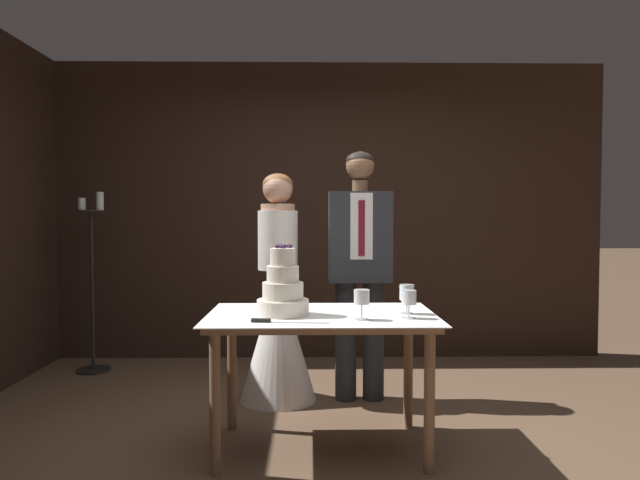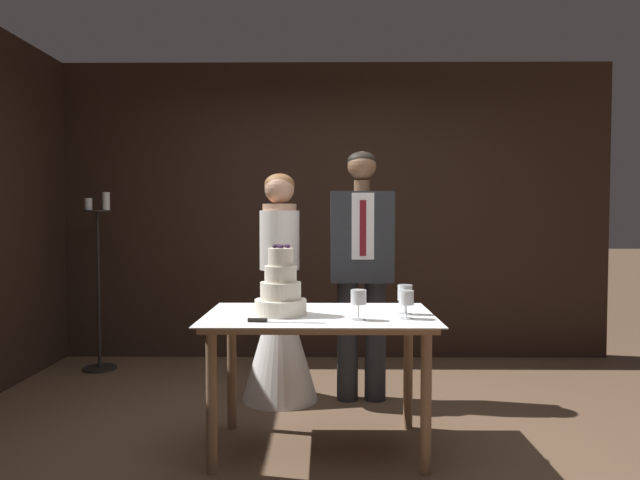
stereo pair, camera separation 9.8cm
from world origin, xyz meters
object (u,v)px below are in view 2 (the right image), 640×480
(tiered_cake, at_px, (281,291))
(groom, at_px, (362,261))
(bride, at_px, (280,317))
(candle_stand, at_px, (99,290))
(wine_glass_near, at_px, (406,299))
(wine_glass_far, at_px, (359,299))
(cake_table, at_px, (319,331))
(wine_glass_middle, at_px, (405,294))
(cake_knife, at_px, (271,321))

(tiered_cake, distance_m, groom, 1.03)
(bride, height_order, groom, groom)
(candle_stand, bearing_deg, bride, -26.00)
(wine_glass_near, bearing_deg, groom, 99.67)
(candle_stand, bearing_deg, wine_glass_far, -41.13)
(cake_table, distance_m, wine_glass_middle, 0.52)
(wine_glass_middle, bearing_deg, wine_glass_near, -95.35)
(tiered_cake, xyz_separation_m, wine_glass_near, (0.67, -0.12, -0.03))
(cake_table, height_order, tiered_cake, tiered_cake)
(groom, bearing_deg, wine_glass_near, -80.33)
(cake_knife, height_order, wine_glass_near, wine_glass_near)
(groom, bearing_deg, tiered_cake, -119.34)
(wine_glass_far, bearing_deg, tiered_cake, 159.60)
(tiered_cake, bearing_deg, candle_stand, 135.03)
(tiered_cake, height_order, wine_glass_far, tiered_cake)
(cake_table, distance_m, wine_glass_far, 0.35)
(bride, bearing_deg, wine_glass_near, -53.39)
(tiered_cake, height_order, wine_glass_near, tiered_cake)
(wine_glass_middle, bearing_deg, wine_glass_far, -146.05)
(cake_table, distance_m, bride, 0.91)
(cake_knife, xyz_separation_m, wine_glass_middle, (0.72, 0.25, 0.10))
(cake_knife, xyz_separation_m, wine_glass_far, (0.45, 0.07, 0.10))
(cake_table, bearing_deg, bride, 108.55)
(tiered_cake, xyz_separation_m, candle_stand, (-1.67, 1.67, -0.21))
(bride, relative_size, candle_stand, 1.07)
(cake_knife, bearing_deg, tiered_cake, 87.52)
(groom, bearing_deg, wine_glass_far, -94.48)
(wine_glass_near, distance_m, bride, 1.29)
(cake_knife, bearing_deg, bride, 97.78)
(groom, bearing_deg, cake_knife, -115.47)
(wine_glass_near, xyz_separation_m, bride, (-0.75, 1.01, -0.28))
(wine_glass_near, relative_size, wine_glass_middle, 0.92)
(tiered_cake, xyz_separation_m, bride, (-0.08, 0.89, -0.30))
(cake_knife, distance_m, candle_stand, 2.51)
(tiered_cake, distance_m, wine_glass_near, 0.68)
(wine_glass_far, distance_m, bride, 1.19)
(cake_knife, bearing_deg, cake_table, 52.08)
(wine_glass_near, bearing_deg, tiered_cake, 170.10)
(wine_glass_middle, relative_size, bride, 0.10)
(cake_knife, height_order, groom, groom)
(cake_table, relative_size, wine_glass_near, 8.40)
(wine_glass_middle, height_order, bride, bride)
(cake_table, height_order, bride, bride)
(wine_glass_far, distance_m, candle_stand, 2.78)
(tiered_cake, xyz_separation_m, wine_glass_middle, (0.69, 0.02, -0.02))
(cake_table, xyz_separation_m, tiered_cake, (-0.21, -0.03, 0.23))
(tiered_cake, distance_m, bride, 0.95)
(groom, bearing_deg, cake_table, -108.56)
(cake_table, height_order, cake_knife, cake_knife)
(candle_stand, bearing_deg, cake_knife, -49.16)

